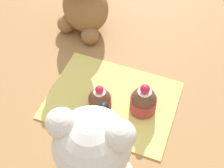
% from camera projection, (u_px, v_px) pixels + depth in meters
% --- Properties ---
extents(ground_plane, '(4.00, 4.00, 0.00)m').
position_uv_depth(ground_plane, '(112.00, 100.00, 0.66)').
color(ground_plane, '#9E7042').
extents(knitted_placemat, '(0.27, 0.20, 0.01)m').
position_uv_depth(knitted_placemat, '(112.00, 100.00, 0.66)').
color(knitted_placemat, '#E0D166').
rests_on(knitted_placemat, ground_plane).
extents(teddy_bear_cream, '(0.12, 0.12, 0.23)m').
position_uv_depth(teddy_bear_cream, '(94.00, 161.00, 0.46)').
color(teddy_bear_cream, silver).
rests_on(teddy_bear_cream, ground_plane).
extents(cupcake_near_cream_bear, '(0.05, 0.05, 0.06)m').
position_uv_depth(cupcake_near_cream_bear, '(100.00, 99.00, 0.63)').
color(cupcake_near_cream_bear, '#993333').
rests_on(cupcake_near_cream_bear, knitted_placemat).
extents(cupcake_near_tan_bear, '(0.05, 0.05, 0.07)m').
position_uv_depth(cupcake_near_tan_bear, '(144.00, 100.00, 0.62)').
color(cupcake_near_tan_bear, '#993333').
rests_on(cupcake_near_tan_bear, knitted_placemat).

